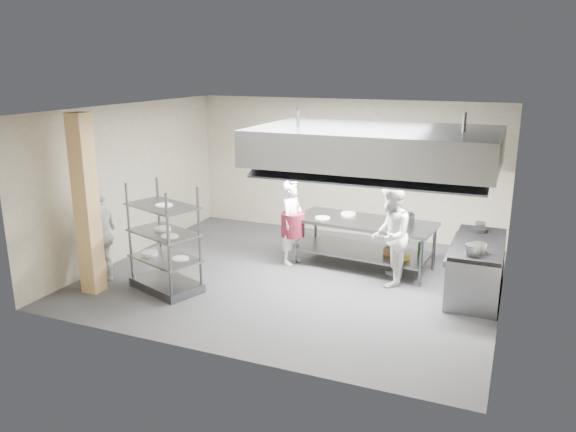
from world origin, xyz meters
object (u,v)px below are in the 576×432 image
at_px(island, 363,244).
at_px(stockpot, 479,248).
at_px(pass_rack, 164,238).
at_px(chef_head, 292,223).
at_px(cooking_range, 477,269).
at_px(griddle, 401,219).
at_px(chef_line, 390,235).
at_px(chef_plating, 101,235).

height_order(island, stockpot, stockpot).
distance_m(pass_rack, chef_head, 2.52).
height_order(cooking_range, griddle, griddle).
bearing_deg(island, chef_head, -160.80).
bearing_deg(chef_line, cooking_range, 89.05).
bearing_deg(chef_line, chef_head, -106.75).
bearing_deg(chef_line, chef_plating, -75.28).
xyz_separation_m(chef_line, griddle, (0.04, 0.66, 0.12)).
xyz_separation_m(cooking_range, stockpot, (0.04, -0.56, 0.56)).
height_order(pass_rack, chef_plating, pass_rack).
bearing_deg(griddle, pass_rack, -135.06).
distance_m(chef_plating, griddle, 5.31).
height_order(island, griddle, griddle).
bearing_deg(chef_plating, griddle, 100.51).
height_order(island, chef_line, chef_line).
relative_size(island, chef_plating, 1.51).
bearing_deg(chef_head, stockpot, -94.22).
xyz_separation_m(island, chef_plating, (-4.00, -2.51, 0.41)).
bearing_deg(stockpot, cooking_range, 94.08).
distance_m(chef_head, griddle, 2.04).
distance_m(cooking_range, chef_head, 3.43).
relative_size(pass_rack, griddle, 4.54).
height_order(island, chef_head, chef_head).
distance_m(cooking_range, stockpot, 0.79).
bearing_deg(chef_line, island, -143.01).
xyz_separation_m(pass_rack, chef_head, (1.48, 2.04, -0.11)).
bearing_deg(island, chef_plating, -142.42).
bearing_deg(chef_line, stockpot, 67.50).
bearing_deg(island, stockpot, -21.22).
bearing_deg(stockpot, pass_rack, -165.22).
relative_size(chef_line, griddle, 4.40).
xyz_separation_m(cooking_range, chef_plating, (-6.08, -2.01, 0.44)).
xyz_separation_m(island, pass_rack, (-2.80, -2.36, 0.46)).
xyz_separation_m(island, chef_head, (-1.32, -0.32, 0.35)).
relative_size(cooking_range, chef_plating, 1.16).
height_order(pass_rack, chef_head, pass_rack).
xyz_separation_m(chef_line, stockpot, (1.48, -0.41, 0.09)).
distance_m(island, chef_head, 1.40).
height_order(chef_head, chef_plating, chef_plating).
distance_m(chef_line, stockpot, 1.54).
xyz_separation_m(chef_head, stockpot, (3.44, -0.74, 0.17)).
height_order(chef_head, stockpot, chef_head).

